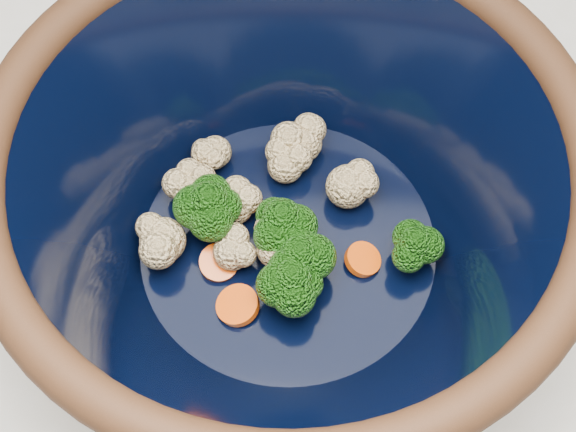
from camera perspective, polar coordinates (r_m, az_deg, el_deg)
The scene contains 2 objects.
mixing_bowl at distance 0.54m, azimuth -0.00°, elevation 0.88°, with size 0.47×0.47×0.17m.
vegetable_pile at distance 0.57m, azimuth -0.98°, elevation -0.57°, with size 0.21×0.17×0.06m.
Camera 1 is at (-0.00, -0.24, 1.46)m, focal length 50.00 mm.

